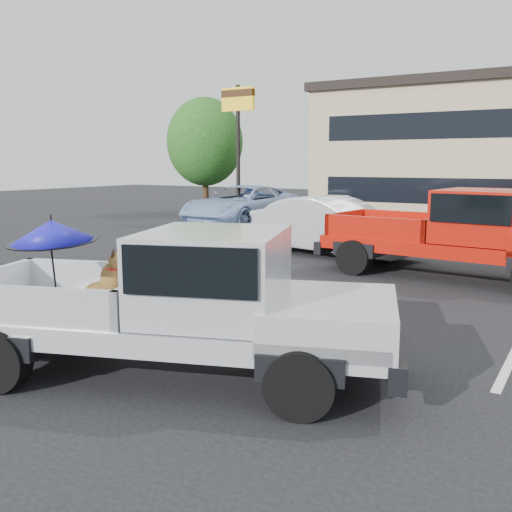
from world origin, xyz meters
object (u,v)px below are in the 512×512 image
object	(u,v)px
tree_left	(205,142)
silver_sedan	(334,226)
red_pickup	(474,231)
silver_pickup	(195,296)
blue_suv	(242,206)
motel_sign	(238,117)

from	to	relation	value
tree_left	silver_sedan	distance (m)	14.77
red_pickup	silver_sedan	world-z (taller)	red_pickup
silver_pickup	blue_suv	xyz separation A→B (m)	(-8.92, 15.07, -0.19)
red_pickup	blue_suv	xyz separation A→B (m)	(-10.71, 6.94, -0.28)
silver_sedan	blue_suv	xyz separation A→B (m)	(-6.53, 5.27, 0.01)
tree_left	red_pickup	xyz separation A→B (m)	(15.44, -10.77, -2.59)
motel_sign	tree_left	xyz separation A→B (m)	(-4.00, 3.00, -0.92)
silver_pickup	blue_suv	distance (m)	17.51
silver_pickup	red_pickup	distance (m)	8.32
silver_pickup	red_pickup	size ratio (longest dim) A/B	0.92
red_pickup	blue_suv	bearing A→B (deg)	152.54
motel_sign	silver_sedan	distance (m)	10.23
red_pickup	motel_sign	bearing A→B (deg)	151.28
motel_sign	blue_suv	xyz separation A→B (m)	(0.73, -0.84, -3.79)
tree_left	silver_pickup	bearing A→B (deg)	-54.16
silver_pickup	red_pickup	xyz separation A→B (m)	(1.79, 8.13, 0.09)
blue_suv	silver_pickup	bearing A→B (deg)	-56.62
motel_sign	silver_pickup	world-z (taller)	motel_sign
tree_left	blue_suv	bearing A→B (deg)	-39.02
motel_sign	silver_pickup	size ratio (longest dim) A/B	1.00
tree_left	blue_suv	distance (m)	6.74
blue_suv	red_pickup	bearing A→B (deg)	-30.18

